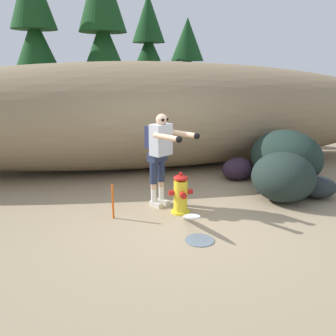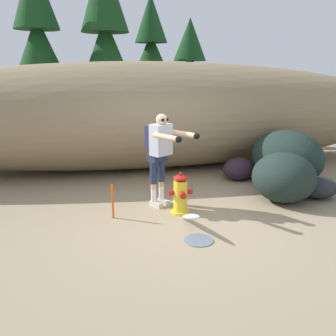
# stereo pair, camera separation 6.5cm
# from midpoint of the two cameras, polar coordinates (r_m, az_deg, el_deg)

# --- Properties ---
(ground_plane) EXTENTS (56.00, 56.00, 0.04)m
(ground_plane) POSITION_cam_midpoint_polar(r_m,az_deg,el_deg) (6.25, 1.52, -7.96)
(ground_plane) COLOR #998466
(dirt_embankment) EXTENTS (15.11, 3.20, 2.65)m
(dirt_embankment) POSITION_cam_midpoint_polar(r_m,az_deg,el_deg) (9.27, -3.88, 8.29)
(dirt_embankment) COLOR #897556
(dirt_embankment) RESTS_ON ground_plane
(fire_hydrant) EXTENTS (0.42, 0.38, 0.74)m
(fire_hydrant) POSITION_cam_midpoint_polar(r_m,az_deg,el_deg) (6.32, 1.72, -4.22)
(fire_hydrant) COLOR yellow
(fire_hydrant) RESTS_ON ground_plane
(hydrant_water_jet) EXTENTS (0.43, 1.18, 0.48)m
(hydrant_water_jet) POSITION_cam_midpoint_polar(r_m,az_deg,el_deg) (5.74, 3.54, -8.30)
(hydrant_water_jet) COLOR silver
(hydrant_water_jet) RESTS_ON ground_plane
(utility_worker) EXTENTS (0.85, 1.02, 1.71)m
(utility_worker) POSITION_cam_midpoint_polar(r_m,az_deg,el_deg) (6.45, -1.49, 3.10)
(utility_worker) COLOR beige
(utility_worker) RESTS_ON ground_plane
(boulder_large) EXTENTS (1.83, 2.03, 1.19)m
(boulder_large) POSITION_cam_midpoint_polar(r_m,az_deg,el_deg) (8.30, 17.88, 1.64)
(boulder_large) COLOR #1C2C26
(boulder_large) RESTS_ON ground_plane
(boulder_mid) EXTENTS (1.62, 1.63, 0.95)m
(boulder_mid) POSITION_cam_midpoint_polar(r_m,az_deg,el_deg) (7.18, 17.47, -1.38)
(boulder_mid) COLOR #1E2A26
(boulder_mid) RESTS_ON ground_plane
(boulder_small) EXTENTS (0.96, 0.90, 0.43)m
(boulder_small) POSITION_cam_midpoint_polar(r_m,az_deg,el_deg) (7.71, 22.12, -2.73)
(boulder_small) COLOR #252B2D
(boulder_small) RESTS_ON ground_plane
(boulder_outlier) EXTENTS (0.77, 0.62, 0.51)m
(boulder_outlier) POSITION_cam_midpoint_polar(r_m,az_deg,el_deg) (8.40, 10.74, -0.14)
(boulder_outlier) COLOR #2C1E2D
(boulder_outlier) RESTS_ON ground_plane
(pine_tree_far_left) EXTENTS (2.42, 2.42, 6.23)m
(pine_tree_far_left) POSITION_cam_midpoint_polar(r_m,az_deg,el_deg) (14.10, -20.31, 18.15)
(pine_tree_far_left) COLOR #47331E
(pine_tree_far_left) RESTS_ON ground_plane
(pine_tree_left) EXTENTS (2.63, 2.63, 6.47)m
(pine_tree_left) POSITION_cam_midpoint_polar(r_m,az_deg,el_deg) (13.90, -10.29, 18.45)
(pine_tree_left) COLOR #47331E
(pine_tree_left) RESTS_ON ground_plane
(pine_tree_center) EXTENTS (2.10, 2.10, 5.47)m
(pine_tree_center) POSITION_cam_midpoint_polar(r_m,az_deg,el_deg) (15.94, -3.19, 17.95)
(pine_tree_center) COLOR #47331E
(pine_tree_center) RESTS_ON ground_plane
(pine_tree_right) EXTENTS (2.24, 2.24, 4.65)m
(pine_tree_right) POSITION_cam_midpoint_polar(r_m,az_deg,el_deg) (16.78, 2.92, 15.46)
(pine_tree_right) COLOR #47331E
(pine_tree_right) RESTS_ON ground_plane
(survey_stake) EXTENTS (0.04, 0.04, 0.60)m
(survey_stake) POSITION_cam_midpoint_polar(r_m,az_deg,el_deg) (6.18, -9.00, -5.26)
(survey_stake) COLOR #E55914
(survey_stake) RESTS_ON ground_plane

